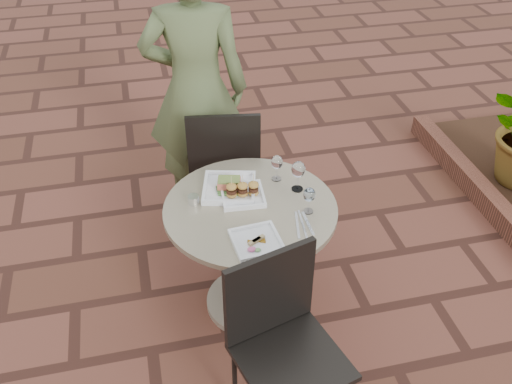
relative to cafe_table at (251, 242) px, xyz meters
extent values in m
plane|color=#5A2E23|center=(0.23, -0.21, -0.48)|extent=(60.00, 60.00, 0.00)
cylinder|color=gray|center=(0.00, 0.00, -0.46)|extent=(0.52, 0.52, 0.04)
cylinder|color=gray|center=(0.00, 0.00, -0.13)|extent=(0.08, 0.08, 0.70)
cylinder|color=tan|center=(0.00, 0.00, 0.23)|extent=(0.90, 0.90, 0.03)
cube|color=black|center=(0.00, 0.81, -0.03)|extent=(0.50, 0.50, 0.03)
cube|color=black|center=(-0.03, 0.61, 0.22)|extent=(0.44, 0.10, 0.46)
cylinder|color=black|center=(0.22, 0.97, -0.26)|extent=(0.02, 0.02, 0.44)
cylinder|color=black|center=(-0.15, 1.03, -0.26)|extent=(0.02, 0.02, 0.44)
cylinder|color=black|center=(0.16, 0.59, -0.26)|extent=(0.02, 0.02, 0.44)
cylinder|color=black|center=(-0.21, 0.65, -0.26)|extent=(0.02, 0.02, 0.44)
cube|color=black|center=(0.01, -0.76, -0.03)|extent=(0.54, 0.54, 0.03)
cube|color=black|center=(-0.04, -0.57, 0.22)|extent=(0.43, 0.15, 0.46)
cylinder|color=black|center=(-0.22, -0.63, -0.26)|extent=(0.02, 0.02, 0.44)
cylinder|color=black|center=(0.14, -0.53, -0.26)|extent=(0.02, 0.02, 0.44)
imported|color=#4A5730|center=(-0.13, 0.99, 0.43)|extent=(0.74, 0.56, 1.83)
cube|color=silver|center=(-0.08, 0.16, 0.25)|extent=(0.33, 0.33, 0.01)
cube|color=#D9674C|center=(-0.08, 0.16, 0.29)|extent=(0.14, 0.10, 0.04)
cube|color=#5E7032|center=(-0.08, 0.16, 0.32)|extent=(0.13, 0.10, 0.01)
cube|color=silver|center=(-0.02, 0.09, 0.25)|extent=(0.24, 0.24, 0.01)
cube|color=silver|center=(-0.03, -0.28, 0.25)|extent=(0.24, 0.24, 0.01)
ellipsoid|color=#D3578D|center=(-0.07, -0.33, 0.26)|extent=(0.04, 0.03, 0.02)
cylinder|color=white|center=(0.28, -0.10, 0.25)|extent=(0.05, 0.05, 0.00)
cylinder|color=white|center=(0.28, -0.10, 0.28)|extent=(0.01, 0.01, 0.07)
ellipsoid|color=white|center=(0.28, -0.10, 0.35)|extent=(0.06, 0.06, 0.08)
cylinder|color=white|center=(0.28, -0.10, 0.35)|extent=(0.05, 0.05, 0.03)
cylinder|color=white|center=(0.19, 0.21, 0.25)|extent=(0.05, 0.05, 0.00)
cylinder|color=white|center=(0.19, 0.21, 0.28)|extent=(0.01, 0.01, 0.07)
ellipsoid|color=white|center=(0.19, 0.21, 0.36)|extent=(0.06, 0.06, 0.08)
cylinder|color=white|center=(0.28, 0.09, 0.25)|extent=(0.06, 0.06, 0.00)
cylinder|color=white|center=(0.28, 0.09, 0.29)|extent=(0.01, 0.01, 0.08)
ellipsoid|color=white|center=(0.28, 0.09, 0.38)|extent=(0.07, 0.07, 0.09)
cylinder|color=silver|center=(-0.28, 0.10, 0.27)|extent=(0.06, 0.06, 0.04)
camera|label=1|loc=(-0.49, -2.24, 2.08)|focal=40.00mm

